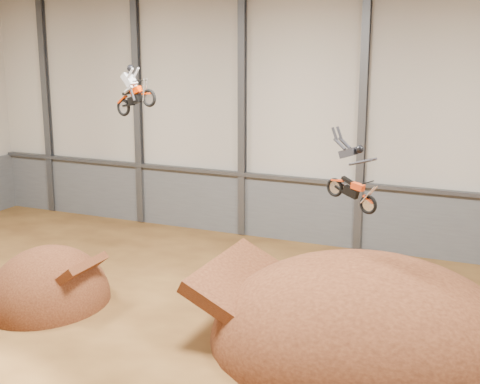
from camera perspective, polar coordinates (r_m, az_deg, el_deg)
name	(u,v)px	position (r m, az deg, el deg)	size (l,w,h in m)	color
floor	(164,358)	(24.54, -6.55, -13.89)	(40.00, 40.00, 0.00)	#533216
back_wall	(301,115)	(35.81, 5.26, 6.58)	(40.00, 0.10, 14.00)	beige
lower_band_back	(299,211)	(36.71, 5.03, -1.60)	(39.80, 0.18, 3.50)	#5A5E63
steel_rail	(299,179)	(36.15, 5.02, 1.10)	(39.80, 0.35, 0.20)	#47494F
steel_column_0	(46,102)	(43.79, -16.19, 7.35)	(0.40, 0.36, 13.90)	#47494F
steel_column_1	(138,107)	(39.89, -8.71, 7.18)	(0.40, 0.36, 13.90)	#47494F
steel_column_2	(242,112)	(36.80, 0.19, 6.82)	(0.40, 0.36, 13.90)	#47494F
steel_column_3	(362,118)	(34.73, 10.41, 6.21)	(0.40, 0.36, 13.90)	#47494F
takeoff_ramp	(49,303)	(29.98, -15.98, -9.12)	(4.94, 5.70, 4.94)	#401D10
landing_ramp	(365,347)	(25.59, 10.58, -12.84)	(11.62, 10.28, 6.70)	#401D10
fmx_rider_a	(137,86)	(27.42, -8.75, 8.94)	(2.26, 0.86, 2.04)	#E53200
fmx_rider_b	(350,171)	(23.19, 9.38, 1.82)	(2.80, 0.80, 2.40)	red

